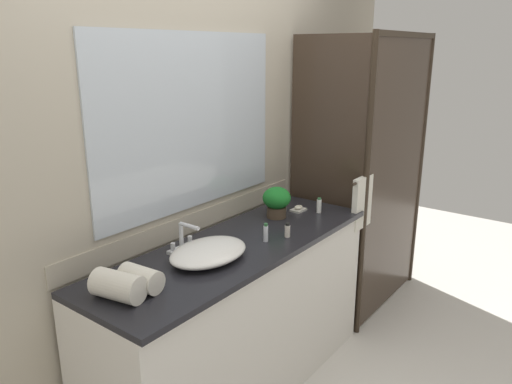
{
  "coord_description": "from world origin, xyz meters",
  "views": [
    {
      "loc": [
        -1.86,
        -1.53,
        1.89
      ],
      "look_at": [
        0.15,
        0.0,
        1.15
      ],
      "focal_mm": 34.36,
      "sensor_mm": 36.0,
      "label": 1
    }
  ],
  "objects_px": {
    "rolled_towel_middle": "(141,278)",
    "amenity_bottle_shampoo": "(266,233)",
    "faucet": "(183,241)",
    "soap_dish": "(298,209)",
    "amenity_bottle_conditioner": "(287,230)",
    "sink_basin": "(208,252)",
    "rolled_towel_near_edge": "(118,286)",
    "potted_plant": "(277,201)",
    "amenity_bottle_body_wash": "(319,206)"
  },
  "relations": [
    {
      "from": "sink_basin",
      "to": "amenity_bottle_conditioner",
      "type": "bearing_deg",
      "value": -16.45
    },
    {
      "from": "faucet",
      "to": "amenity_bottle_body_wash",
      "type": "xyz_separation_m",
      "value": [
        0.95,
        -0.24,
        -0.01
      ]
    },
    {
      "from": "soap_dish",
      "to": "amenity_bottle_conditioner",
      "type": "height_order",
      "value": "amenity_bottle_conditioner"
    },
    {
      "from": "potted_plant",
      "to": "amenity_bottle_shampoo",
      "type": "height_order",
      "value": "potted_plant"
    },
    {
      "from": "potted_plant",
      "to": "rolled_towel_near_edge",
      "type": "distance_m",
      "value": 1.23
    },
    {
      "from": "potted_plant",
      "to": "amenity_bottle_conditioner",
      "type": "xyz_separation_m",
      "value": [
        -0.23,
        -0.23,
        -0.07
      ]
    },
    {
      "from": "faucet",
      "to": "soap_dish",
      "type": "relative_size",
      "value": 1.7
    },
    {
      "from": "sink_basin",
      "to": "rolled_towel_near_edge",
      "type": "height_order",
      "value": "rolled_towel_near_edge"
    },
    {
      "from": "potted_plant",
      "to": "rolled_towel_middle",
      "type": "xyz_separation_m",
      "value": [
        -1.12,
        -0.08,
        -0.05
      ]
    },
    {
      "from": "faucet",
      "to": "rolled_towel_middle",
      "type": "xyz_separation_m",
      "value": [
        -0.41,
        -0.16,
        0.0
      ]
    },
    {
      "from": "potted_plant",
      "to": "amenity_bottle_shampoo",
      "type": "relative_size",
      "value": 1.87
    },
    {
      "from": "sink_basin",
      "to": "soap_dish",
      "type": "xyz_separation_m",
      "value": [
        0.9,
        0.05,
        -0.02
      ]
    },
    {
      "from": "rolled_towel_near_edge",
      "to": "amenity_bottle_shampoo",
      "type": "bearing_deg",
      "value": -7.1
    },
    {
      "from": "amenity_bottle_shampoo",
      "to": "rolled_towel_near_edge",
      "type": "height_order",
      "value": "rolled_towel_near_edge"
    },
    {
      "from": "amenity_bottle_shampoo",
      "to": "sink_basin",
      "type": "bearing_deg",
      "value": 166.45
    },
    {
      "from": "amenity_bottle_body_wash",
      "to": "amenity_bottle_conditioner",
      "type": "height_order",
      "value": "amenity_bottle_body_wash"
    },
    {
      "from": "faucet",
      "to": "rolled_towel_middle",
      "type": "distance_m",
      "value": 0.44
    },
    {
      "from": "rolled_towel_middle",
      "to": "soap_dish",
      "type": "bearing_deg",
      "value": 1.66
    },
    {
      "from": "potted_plant",
      "to": "amenity_bottle_body_wash",
      "type": "bearing_deg",
      "value": -34.53
    },
    {
      "from": "sink_basin",
      "to": "rolled_towel_near_edge",
      "type": "xyz_separation_m",
      "value": [
        -0.52,
        0.02,
        0.02
      ]
    },
    {
      "from": "sink_basin",
      "to": "rolled_towel_middle",
      "type": "height_order",
      "value": "rolled_towel_middle"
    },
    {
      "from": "sink_basin",
      "to": "soap_dish",
      "type": "height_order",
      "value": "sink_basin"
    },
    {
      "from": "potted_plant",
      "to": "amenity_bottle_shampoo",
      "type": "xyz_separation_m",
      "value": [
        -0.36,
        -0.18,
        -0.06
      ]
    },
    {
      "from": "soap_dish",
      "to": "rolled_towel_middle",
      "type": "distance_m",
      "value": 1.3
    },
    {
      "from": "potted_plant",
      "to": "amenity_bottle_conditioner",
      "type": "distance_m",
      "value": 0.34
    },
    {
      "from": "amenity_bottle_body_wash",
      "to": "rolled_towel_middle",
      "type": "bearing_deg",
      "value": 176.49
    },
    {
      "from": "faucet",
      "to": "amenity_bottle_conditioner",
      "type": "height_order",
      "value": "faucet"
    },
    {
      "from": "soap_dish",
      "to": "rolled_towel_near_edge",
      "type": "relative_size",
      "value": 0.46
    },
    {
      "from": "amenity_bottle_body_wash",
      "to": "rolled_towel_near_edge",
      "type": "distance_m",
      "value": 1.47
    },
    {
      "from": "potted_plant",
      "to": "rolled_towel_near_edge",
      "type": "relative_size",
      "value": 0.88
    },
    {
      "from": "sink_basin",
      "to": "amenity_bottle_shampoo",
      "type": "relative_size",
      "value": 4.22
    },
    {
      "from": "soap_dish",
      "to": "amenity_bottle_shampoo",
      "type": "bearing_deg",
      "value": -165.62
    },
    {
      "from": "amenity_bottle_body_wash",
      "to": "rolled_towel_near_edge",
      "type": "xyz_separation_m",
      "value": [
        -1.46,
        0.09,
        0.01
      ]
    },
    {
      "from": "sink_basin",
      "to": "amenity_bottle_shampoo",
      "type": "distance_m",
      "value": 0.37
    },
    {
      "from": "sink_basin",
      "to": "amenity_bottle_shampoo",
      "type": "bearing_deg",
      "value": -13.55
    },
    {
      "from": "amenity_bottle_body_wash",
      "to": "amenity_bottle_conditioner",
      "type": "bearing_deg",
      "value": -171.06
    },
    {
      "from": "sink_basin",
      "to": "potted_plant",
      "type": "xyz_separation_m",
      "value": [
        0.71,
        0.09,
        0.07
      ]
    },
    {
      "from": "sink_basin",
      "to": "faucet",
      "type": "bearing_deg",
      "value": 90.0
    },
    {
      "from": "soap_dish",
      "to": "amenity_bottle_shampoo",
      "type": "distance_m",
      "value": 0.56
    },
    {
      "from": "potted_plant",
      "to": "amenity_bottle_conditioner",
      "type": "height_order",
      "value": "potted_plant"
    },
    {
      "from": "potted_plant",
      "to": "rolled_towel_middle",
      "type": "relative_size",
      "value": 1.02
    },
    {
      "from": "sink_basin",
      "to": "potted_plant",
      "type": "height_order",
      "value": "potted_plant"
    },
    {
      "from": "faucet",
      "to": "rolled_towel_middle",
      "type": "height_order",
      "value": "faucet"
    },
    {
      "from": "amenity_bottle_conditioner",
      "to": "potted_plant",
      "type": "bearing_deg",
      "value": 45.4
    },
    {
      "from": "sink_basin",
      "to": "faucet",
      "type": "relative_size",
      "value": 2.53
    },
    {
      "from": "rolled_towel_middle",
      "to": "amenity_bottle_shampoo",
      "type": "bearing_deg",
      "value": -7.49
    },
    {
      "from": "soap_dish",
      "to": "amenity_bottle_conditioner",
      "type": "distance_m",
      "value": 0.46
    },
    {
      "from": "amenity_bottle_shampoo",
      "to": "rolled_towel_middle",
      "type": "distance_m",
      "value": 0.77
    },
    {
      "from": "faucet",
      "to": "soap_dish",
      "type": "xyz_separation_m",
      "value": [
        0.9,
        -0.12,
        -0.04
      ]
    },
    {
      "from": "amenity_bottle_conditioner",
      "to": "rolled_towel_middle",
      "type": "distance_m",
      "value": 0.9
    }
  ]
}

